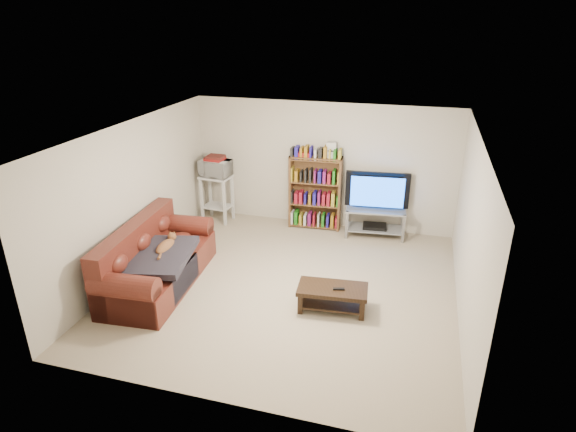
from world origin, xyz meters
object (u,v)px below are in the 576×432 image
(sofa, at_px, (154,264))
(bookshelf, at_px, (315,192))
(tv_stand, at_px, (375,218))
(coffee_table, at_px, (332,294))

(sofa, height_order, bookshelf, bookshelf)
(tv_stand, bearing_deg, bookshelf, 169.72)
(coffee_table, relative_size, tv_stand, 0.90)
(coffee_table, bearing_deg, tv_stand, 78.35)
(sofa, distance_m, coffee_table, 2.77)
(coffee_table, height_order, bookshelf, bookshelf)
(bookshelf, bearing_deg, tv_stand, -7.62)
(coffee_table, bearing_deg, sofa, 175.70)
(bookshelf, bearing_deg, coffee_table, -75.21)
(sofa, xyz_separation_m, coffee_table, (2.77, 0.04, -0.09))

